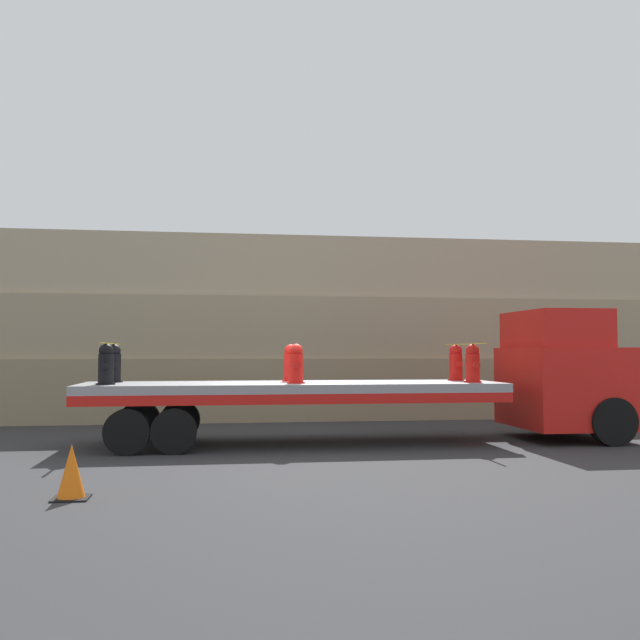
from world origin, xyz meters
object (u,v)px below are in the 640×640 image
object	(u,v)px
fire_hydrant_red_near_2	(473,364)
traffic_cone	(71,472)
flatbed_trailer	(269,394)
fire_hydrant_black_near_0	(106,365)
fire_hydrant_red_near_1	(296,364)
fire_hydrant_red_far_1	(291,363)
truck_cab	(567,375)
fire_hydrant_red_far_2	(456,363)
fire_hydrant_black_far_0	(114,364)

from	to	relation	value
fire_hydrant_red_near_2	traffic_cone	size ratio (longest dim) A/B	1.11
flatbed_trailer	fire_hydrant_red_near_2	bearing A→B (deg)	-7.18
flatbed_trailer	fire_hydrant_black_near_0	xyz separation A→B (m)	(-3.25, -0.54, 0.63)
fire_hydrant_red_near_1	fire_hydrant_red_far_1	world-z (taller)	same
flatbed_trailer	fire_hydrant_black_near_0	world-z (taller)	fire_hydrant_black_near_0
fire_hydrant_black_near_0	fire_hydrant_red_far_1	xyz separation A→B (m)	(3.76, 1.08, 0.00)
fire_hydrant_red_far_1	fire_hydrant_red_near_2	world-z (taller)	same
fire_hydrant_red_far_1	fire_hydrant_red_near_2	size ratio (longest dim) A/B	1.00
truck_cab	fire_hydrant_red_far_1	xyz separation A→B (m)	(-6.16, 0.54, 0.26)
fire_hydrant_black_near_0	fire_hydrant_red_near_2	size ratio (longest dim) A/B	1.00
flatbed_trailer	fire_hydrant_red_near_1	size ratio (longest dim) A/B	10.79
fire_hydrant_red_near_1	fire_hydrant_red_far_2	distance (m)	3.91
flatbed_trailer	fire_hydrant_black_far_0	bearing A→B (deg)	170.59
fire_hydrant_red_near_2	fire_hydrant_red_far_1	bearing A→B (deg)	164.02
fire_hydrant_red_far_1	fire_hydrant_red_near_2	xyz separation A→B (m)	(3.76, -1.08, 0.00)
flatbed_trailer	fire_hydrant_red_near_2	size ratio (longest dim) A/B	10.79
flatbed_trailer	fire_hydrant_black_far_0	distance (m)	3.35
fire_hydrant_red_far_2	traffic_cone	size ratio (longest dim) A/B	1.11
truck_cab	traffic_cone	xyz separation A→B (m)	(-9.64, -5.15, -1.07)
fire_hydrant_black_near_0	fire_hydrant_red_far_2	bearing A→B (deg)	8.15
flatbed_trailer	traffic_cone	xyz separation A→B (m)	(-2.97, -5.15, -0.70)
traffic_cone	fire_hydrant_red_near_1	bearing A→B (deg)	52.93
fire_hydrant_red_near_1	fire_hydrant_red_far_2	world-z (taller)	same
flatbed_trailer	traffic_cone	size ratio (longest dim) A/B	12.03
fire_hydrant_red_near_1	traffic_cone	bearing A→B (deg)	-127.07
flatbed_trailer	fire_hydrant_black_far_0	xyz separation A→B (m)	(-3.25, 0.54, 0.63)
fire_hydrant_black_near_0	fire_hydrant_black_far_0	xyz separation A→B (m)	(0.00, 1.08, 0.00)
flatbed_trailer	traffic_cone	world-z (taller)	flatbed_trailer
fire_hydrant_black_far_0	fire_hydrant_red_far_1	size ratio (longest dim) A/B	1.00
fire_hydrant_red_near_1	fire_hydrant_red_far_1	distance (m)	1.08
fire_hydrant_black_near_0	fire_hydrant_red_far_1	size ratio (longest dim) A/B	1.00
truck_cab	fire_hydrant_red_near_1	world-z (taller)	truck_cab
flatbed_trailer	fire_hydrant_red_far_1	xyz separation A→B (m)	(0.51, 0.54, 0.63)
fire_hydrant_red_far_1	fire_hydrant_red_far_2	size ratio (longest dim) A/B	1.00
fire_hydrant_red_far_2	flatbed_trailer	bearing A→B (deg)	-172.82
truck_cab	fire_hydrant_red_far_1	bearing A→B (deg)	175.01
flatbed_trailer	traffic_cone	bearing A→B (deg)	-119.98
truck_cab	fire_hydrant_black_far_0	bearing A→B (deg)	176.89
fire_hydrant_black_far_0	fire_hydrant_red_far_2	xyz separation A→B (m)	(7.52, 0.00, 0.00)
fire_hydrant_red_far_2	fire_hydrant_black_near_0	bearing A→B (deg)	-171.85
flatbed_trailer	fire_hydrant_red_far_2	world-z (taller)	fire_hydrant_red_far_2
truck_cab	flatbed_trailer	world-z (taller)	truck_cab
flatbed_trailer	fire_hydrant_red_far_1	world-z (taller)	fire_hydrant_red_far_1
fire_hydrant_black_near_0	traffic_cone	bearing A→B (deg)	-86.63
fire_hydrant_black_near_0	fire_hydrant_red_far_1	world-z (taller)	same
traffic_cone	truck_cab	bearing A→B (deg)	28.12
fire_hydrant_red_far_1	fire_hydrant_red_near_2	distance (m)	3.91
fire_hydrant_black_far_0	fire_hydrant_red_near_2	bearing A→B (deg)	-8.15
flatbed_trailer	fire_hydrant_red_near_2	xyz separation A→B (m)	(4.27, -0.54, 0.63)
fire_hydrant_red_near_1	fire_hydrant_red_far_1	xyz separation A→B (m)	(0.00, 1.08, 0.00)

